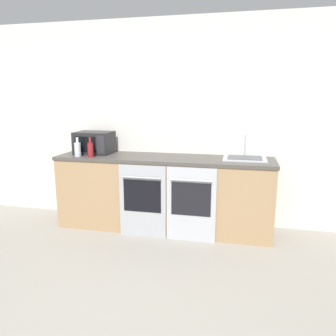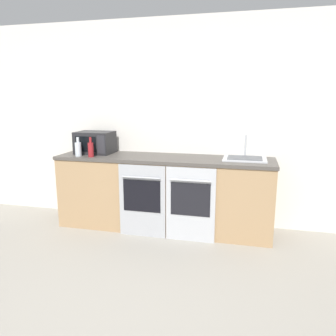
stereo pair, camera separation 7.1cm
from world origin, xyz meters
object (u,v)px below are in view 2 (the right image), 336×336
microwave (95,142)px  bottle_red (91,149)px  oven_left (142,201)px  oven_right (190,204)px  bottle_clear (78,149)px  sink (245,158)px

microwave → bottle_red: size_ratio=1.89×
oven_left → oven_right: (0.57, 0.00, 0.00)m
oven_left → bottle_clear: size_ratio=3.68×
bottle_red → bottle_clear: (-0.18, 0.02, -0.00)m
microwave → oven_left: bearing=-26.4°
microwave → sink: bearing=0.5°
oven_right → sink: size_ratio=1.74×
oven_left → microwave: microwave is taller
oven_left → oven_right: 0.57m
oven_left → oven_right: same height
bottle_red → sink: size_ratio=0.49×
oven_right → microwave: bearing=164.2°
oven_right → bottle_clear: bottle_clear is taller
microwave → bottle_red: (0.07, -0.27, -0.05)m
bottle_clear → sink: (2.01, 0.27, -0.08)m
bottle_red → oven_right: bearing=-4.9°
microwave → bottle_clear: (-0.10, -0.25, -0.05)m
oven_right → bottle_red: (-1.26, 0.11, 0.57)m
microwave → bottle_red: bearing=-74.8°
oven_left → bottle_red: 0.90m
oven_right → bottle_clear: size_ratio=3.68×
oven_left → oven_right: size_ratio=1.00×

